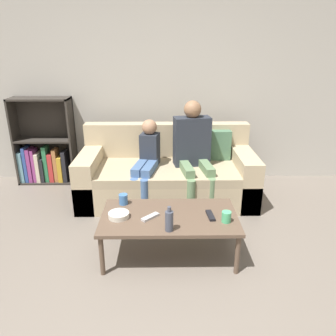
{
  "coord_description": "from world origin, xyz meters",
  "views": [
    {
      "loc": [
        0.04,
        -1.62,
        1.76
      ],
      "look_at": [
        0.09,
        1.42,
        0.61
      ],
      "focal_mm": 35.0,
      "sensor_mm": 36.0,
      "label": 1
    }
  ],
  "objects_px": {
    "coffee_table": "(169,219)",
    "tv_remote_1": "(150,217)",
    "bottle": "(169,221)",
    "bookshelf": "(45,152)",
    "person_adult": "(193,146)",
    "person_child": "(147,159)",
    "tv_remote_0": "(210,215)",
    "cup_far": "(226,217)",
    "cup_near": "(123,199)",
    "snack_bowl": "(119,215)",
    "couch": "(168,175)"
  },
  "relations": [
    {
      "from": "tv_remote_1",
      "to": "bookshelf",
      "type": "bearing_deg",
      "value": 175.76
    },
    {
      "from": "bookshelf",
      "to": "person_adult",
      "type": "height_order",
      "value": "person_adult"
    },
    {
      "from": "person_adult",
      "to": "bottle",
      "type": "distance_m",
      "value": 1.38
    },
    {
      "from": "couch",
      "to": "tv_remote_1",
      "type": "distance_m",
      "value": 1.23
    },
    {
      "from": "tv_remote_0",
      "to": "tv_remote_1",
      "type": "relative_size",
      "value": 1.12
    },
    {
      "from": "couch",
      "to": "cup_far",
      "type": "relative_size",
      "value": 22.06
    },
    {
      "from": "coffee_table",
      "to": "tv_remote_1",
      "type": "xyz_separation_m",
      "value": [
        -0.16,
        -0.05,
        0.04
      ]
    },
    {
      "from": "cup_near",
      "to": "snack_bowl",
      "type": "xyz_separation_m",
      "value": [
        -0.01,
        -0.25,
        -0.03
      ]
    },
    {
      "from": "cup_near",
      "to": "tv_remote_0",
      "type": "distance_m",
      "value": 0.81
    },
    {
      "from": "bookshelf",
      "to": "person_adult",
      "type": "relative_size",
      "value": 0.96
    },
    {
      "from": "person_adult",
      "to": "person_child",
      "type": "xyz_separation_m",
      "value": [
        -0.53,
        -0.06,
        -0.13
      ]
    },
    {
      "from": "person_adult",
      "to": "tv_remote_0",
      "type": "distance_m",
      "value": 1.15
    },
    {
      "from": "person_child",
      "to": "bottle",
      "type": "xyz_separation_m",
      "value": [
        0.23,
        -1.27,
        -0.07
      ]
    },
    {
      "from": "cup_near",
      "to": "bottle",
      "type": "bearing_deg",
      "value": -48.35
    },
    {
      "from": "bookshelf",
      "to": "bottle",
      "type": "height_order",
      "value": "bookshelf"
    },
    {
      "from": "bookshelf",
      "to": "snack_bowl",
      "type": "relative_size",
      "value": 6.42
    },
    {
      "from": "bookshelf",
      "to": "bottle",
      "type": "xyz_separation_m",
      "value": [
        1.63,
        -1.94,
        0.06
      ]
    },
    {
      "from": "snack_bowl",
      "to": "bottle",
      "type": "relative_size",
      "value": 0.85
    },
    {
      "from": "person_child",
      "to": "tv_remote_1",
      "type": "bearing_deg",
      "value": -74.06
    },
    {
      "from": "person_adult",
      "to": "cup_far",
      "type": "bearing_deg",
      "value": -90.52
    },
    {
      "from": "coffee_table",
      "to": "snack_bowl",
      "type": "distance_m",
      "value": 0.43
    },
    {
      "from": "bookshelf",
      "to": "bottle",
      "type": "bearing_deg",
      "value": -50.05
    },
    {
      "from": "cup_near",
      "to": "snack_bowl",
      "type": "distance_m",
      "value": 0.25
    },
    {
      "from": "cup_far",
      "to": "bottle",
      "type": "height_order",
      "value": "bottle"
    },
    {
      "from": "bookshelf",
      "to": "person_child",
      "type": "height_order",
      "value": "bookshelf"
    },
    {
      "from": "cup_near",
      "to": "cup_far",
      "type": "distance_m",
      "value": 0.95
    },
    {
      "from": "person_adult",
      "to": "tv_remote_1",
      "type": "distance_m",
      "value": 1.25
    },
    {
      "from": "person_adult",
      "to": "person_child",
      "type": "relative_size",
      "value": 1.22
    },
    {
      "from": "cup_near",
      "to": "bottle",
      "type": "relative_size",
      "value": 0.46
    },
    {
      "from": "tv_remote_0",
      "to": "tv_remote_1",
      "type": "height_order",
      "value": "same"
    },
    {
      "from": "person_child",
      "to": "tv_remote_0",
      "type": "height_order",
      "value": "person_child"
    },
    {
      "from": "bookshelf",
      "to": "cup_far",
      "type": "bearing_deg",
      "value": -40.8
    },
    {
      "from": "couch",
      "to": "tv_remote_0",
      "type": "xyz_separation_m",
      "value": [
        0.35,
        -1.19,
        0.11
      ]
    },
    {
      "from": "cup_near",
      "to": "cup_far",
      "type": "bearing_deg",
      "value": -20.68
    },
    {
      "from": "cup_near",
      "to": "tv_remote_0",
      "type": "height_order",
      "value": "cup_near"
    },
    {
      "from": "couch",
      "to": "cup_far",
      "type": "xyz_separation_m",
      "value": [
        0.47,
        -1.28,
        0.15
      ]
    },
    {
      "from": "coffee_table",
      "to": "tv_remote_1",
      "type": "distance_m",
      "value": 0.17
    },
    {
      "from": "couch",
      "to": "person_child",
      "type": "height_order",
      "value": "person_child"
    },
    {
      "from": "tv_remote_1",
      "to": "bottle",
      "type": "relative_size",
      "value": 0.74
    },
    {
      "from": "tv_remote_1",
      "to": "snack_bowl",
      "type": "distance_m",
      "value": 0.27
    },
    {
      "from": "bookshelf",
      "to": "bottle",
      "type": "distance_m",
      "value": 2.53
    },
    {
      "from": "bottle",
      "to": "snack_bowl",
      "type": "bearing_deg",
      "value": 153.23
    },
    {
      "from": "bottle",
      "to": "couch",
      "type": "bearing_deg",
      "value": 89.69
    },
    {
      "from": "bookshelf",
      "to": "person_adult",
      "type": "xyz_separation_m",
      "value": [
        1.92,
        -0.61,
        0.26
      ]
    },
    {
      "from": "coffee_table",
      "to": "bottle",
      "type": "distance_m",
      "value": 0.27
    },
    {
      "from": "cup_far",
      "to": "snack_bowl",
      "type": "relative_size",
      "value": 0.52
    },
    {
      "from": "cup_far",
      "to": "snack_bowl",
      "type": "xyz_separation_m",
      "value": [
        -0.9,
        0.08,
        -0.02
      ]
    },
    {
      "from": "cup_far",
      "to": "bottle",
      "type": "distance_m",
      "value": 0.49
    },
    {
      "from": "couch",
      "to": "coffee_table",
      "type": "bearing_deg",
      "value": -90.16
    },
    {
      "from": "person_child",
      "to": "bookshelf",
      "type": "bearing_deg",
      "value": 166.24
    }
  ]
}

